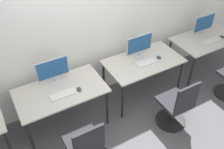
{
  "coord_description": "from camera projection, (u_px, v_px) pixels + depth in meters",
  "views": [
    {
      "loc": [
        -1.37,
        -2.25,
        3.14
      ],
      "look_at": [
        0.0,
        0.14,
        0.89
      ],
      "focal_mm": 40.0,
      "sensor_mm": 36.0,
      "label": 1
    }
  ],
  "objects": [
    {
      "name": "mouse_far_right",
      "position": [
        222.0,
        37.0,
        4.63
      ],
      "size": [
        0.06,
        0.09,
        0.03
      ],
      "color": "#333333",
      "rests_on": "desk_far_right"
    },
    {
      "name": "desk_far_right",
      "position": [
        206.0,
        41.0,
        4.67
      ],
      "size": [
        1.27,
        0.72,
        0.74
      ],
      "color": "#BCB7AD",
      "rests_on": "ground_plane"
    },
    {
      "name": "office_chair_left",
      "position": [
        86.0,
        148.0,
        3.2
      ],
      "size": [
        0.48,
        0.48,
        0.91
      ],
      "color": "black",
      "rests_on": "ground_plane"
    },
    {
      "name": "monitor_right",
      "position": [
        139.0,
        46.0,
        4.04
      ],
      "size": [
        0.47,
        0.18,
        0.39
      ],
      "color": "#B2B2B7",
      "rests_on": "desk_right"
    },
    {
      "name": "monitor_left",
      "position": [
        53.0,
        70.0,
        3.54
      ],
      "size": [
        0.47,
        0.18,
        0.39
      ],
      "color": "#B2B2B7",
      "rests_on": "desk_left"
    },
    {
      "name": "ground_plane",
      "position": [
        116.0,
        122.0,
        4.02
      ],
      "size": [
        20.0,
        20.0,
        0.0
      ],
      "primitive_type": "plane",
      "color": "#4C4C51"
    },
    {
      "name": "mouse_right",
      "position": [
        159.0,
        57.0,
        4.12
      ],
      "size": [
        0.06,
        0.09,
        0.03
      ],
      "color": "#333333",
      "rests_on": "desk_right"
    },
    {
      "name": "monitor_far_right",
      "position": [
        204.0,
        25.0,
        4.59
      ],
      "size": [
        0.47,
        0.18,
        0.39
      ],
      "color": "#B2B2B7",
      "rests_on": "desk_far_right"
    },
    {
      "name": "desk_left",
      "position": [
        61.0,
        94.0,
        3.57
      ],
      "size": [
        1.27,
        0.72,
        0.74
      ],
      "color": "#BCB7AD",
      "rests_on": "ground_plane"
    },
    {
      "name": "keyboard_far_right",
      "position": [
        212.0,
        40.0,
        4.54
      ],
      "size": [
        0.36,
        0.13,
        0.02
      ],
      "color": "silver",
      "rests_on": "desk_far_right"
    },
    {
      "name": "desk_right",
      "position": [
        143.0,
        64.0,
        4.12
      ],
      "size": [
        1.27,
        0.72,
        0.74
      ],
      "color": "#BCB7AD",
      "rests_on": "ground_plane"
    },
    {
      "name": "wall_back",
      "position": [
        89.0,
        22.0,
        3.71
      ],
      "size": [
        12.0,
        0.05,
        2.8
      ],
      "color": "silver",
      "rests_on": "ground_plane"
    },
    {
      "name": "office_chair_right",
      "position": [
        176.0,
        107.0,
        3.76
      ],
      "size": [
        0.48,
        0.48,
        0.91
      ],
      "color": "black",
      "rests_on": "ground_plane"
    },
    {
      "name": "keyboard_left",
      "position": [
        63.0,
        94.0,
        3.44
      ],
      "size": [
        0.36,
        0.13,
        0.02
      ],
      "color": "silver",
      "rests_on": "desk_left"
    },
    {
      "name": "keyboard_right",
      "position": [
        147.0,
        63.0,
        4.01
      ],
      "size": [
        0.36,
        0.13,
        0.02
      ],
      "color": "silver",
      "rests_on": "desk_right"
    },
    {
      "name": "mouse_left",
      "position": [
        79.0,
        89.0,
        3.52
      ],
      "size": [
        0.06,
        0.09,
        0.03
      ],
      "color": "#333333",
      "rests_on": "desk_left"
    }
  ]
}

